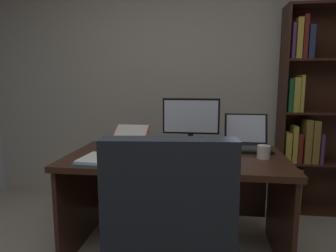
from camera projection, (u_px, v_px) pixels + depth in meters
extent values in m
cube|color=#B2ADA3|center=(192.00, 64.00, 3.03)|extent=(5.00, 0.12, 2.87)
cube|color=#381E14|center=(176.00, 158.00, 2.09)|extent=(1.55, 0.79, 0.04)
cube|color=#381E14|center=(80.00, 201.00, 2.25)|extent=(0.03, 0.73, 0.70)
cube|color=#381E14|center=(280.00, 213.00, 2.05)|extent=(0.03, 0.73, 0.70)
cube|color=#381E14|center=(180.00, 185.00, 2.51)|extent=(1.43, 0.03, 0.49)
cube|color=#381E14|center=(281.00, 112.00, 2.78)|extent=(0.02, 0.26, 1.94)
cube|color=#381E14|center=(328.00, 111.00, 2.84)|extent=(0.97, 0.01, 1.94)
cube|color=#381E14|center=(325.00, 210.00, 2.86)|extent=(0.92, 0.24, 0.02)
cube|color=gold|center=(283.00, 194.00, 2.87)|extent=(0.05, 0.20, 0.29)
cube|color=gray|center=(290.00, 191.00, 2.84)|extent=(0.05, 0.16, 0.36)
cube|color=olive|center=(296.00, 189.00, 2.83)|extent=(0.05, 0.17, 0.42)
cube|color=#381E14|center=(330.00, 163.00, 2.79)|extent=(0.92, 0.24, 0.02)
cube|color=gold|center=(287.00, 147.00, 2.78)|extent=(0.05, 0.15, 0.28)
cube|color=gold|center=(293.00, 144.00, 2.76)|extent=(0.04, 0.15, 0.35)
cube|color=maroon|center=(298.00, 148.00, 2.76)|extent=(0.04, 0.15, 0.28)
cube|color=olive|center=(306.00, 141.00, 2.75)|extent=(0.06, 0.17, 0.41)
cube|color=olive|center=(313.00, 141.00, 2.75)|extent=(0.06, 0.18, 0.40)
cube|color=#512D66|center=(319.00, 147.00, 2.77)|extent=(0.03, 0.21, 0.28)
cube|color=#381E14|center=(334.00, 113.00, 2.72)|extent=(0.92, 0.24, 0.02)
cube|color=#195633|center=(289.00, 95.00, 2.71)|extent=(0.04, 0.16, 0.30)
cube|color=gold|center=(294.00, 95.00, 2.72)|extent=(0.05, 0.19, 0.31)
cube|color=gold|center=(300.00, 93.00, 2.70)|extent=(0.03, 0.18, 0.33)
cube|color=#512D66|center=(291.00, 42.00, 2.65)|extent=(0.03, 0.20, 0.31)
cube|color=gold|center=(298.00, 39.00, 2.62)|extent=(0.05, 0.15, 0.35)
cube|color=maroon|center=(303.00, 38.00, 2.63)|extent=(0.04, 0.18, 0.38)
cube|color=navy|center=(310.00, 42.00, 2.62)|extent=(0.05, 0.16, 0.29)
cube|color=#232833|center=(169.00, 227.00, 1.05)|extent=(0.48, 0.14, 0.65)
cube|color=black|center=(191.00, 146.00, 2.34)|extent=(0.22, 0.16, 0.02)
cylinder|color=black|center=(191.00, 139.00, 2.33)|extent=(0.04, 0.04, 0.09)
cube|color=black|center=(191.00, 116.00, 2.31)|extent=(0.45, 0.02, 0.28)
cube|color=silver|center=(191.00, 116.00, 2.29)|extent=(0.42, 0.00, 0.25)
cube|color=black|center=(248.00, 149.00, 2.24)|extent=(0.34, 0.26, 0.02)
cube|color=#2D2D30|center=(248.00, 148.00, 2.22)|extent=(0.29, 0.14, 0.00)
cube|color=black|center=(246.00, 129.00, 2.38)|extent=(0.34, 0.07, 0.24)
cube|color=silver|center=(246.00, 129.00, 2.37)|extent=(0.31, 0.05, 0.21)
cube|color=black|center=(187.00, 160.00, 1.91)|extent=(0.42, 0.15, 0.02)
ellipsoid|color=black|center=(234.00, 161.00, 1.87)|extent=(0.06, 0.10, 0.04)
cube|color=black|center=(127.00, 145.00, 2.38)|extent=(0.14, 0.12, 0.01)
cube|color=black|center=(126.00, 145.00, 2.34)|extent=(0.27, 0.01, 0.01)
cube|color=#DB422D|center=(131.00, 133.00, 2.48)|extent=(0.30, 0.23, 0.12)
cube|color=white|center=(131.00, 133.00, 2.48)|extent=(0.27, 0.20, 0.11)
cube|color=#2D84C6|center=(97.00, 160.00, 1.95)|extent=(0.23, 0.30, 0.01)
cube|color=#2D84C6|center=(125.00, 162.00, 1.91)|extent=(0.23, 0.30, 0.01)
cube|color=white|center=(97.00, 158.00, 1.95)|extent=(0.21, 0.29, 0.02)
cube|color=white|center=(125.00, 160.00, 1.91)|extent=(0.21, 0.29, 0.02)
cylinder|color=#B7B7BC|center=(111.00, 159.00, 1.93)|extent=(0.04, 0.26, 0.02)
cube|color=white|center=(151.00, 154.00, 2.10)|extent=(0.18, 0.23, 0.01)
cylinder|color=navy|center=(153.00, 153.00, 2.09)|extent=(0.14, 0.04, 0.01)
cylinder|color=silver|center=(264.00, 152.00, 2.00)|extent=(0.09, 0.09, 0.09)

